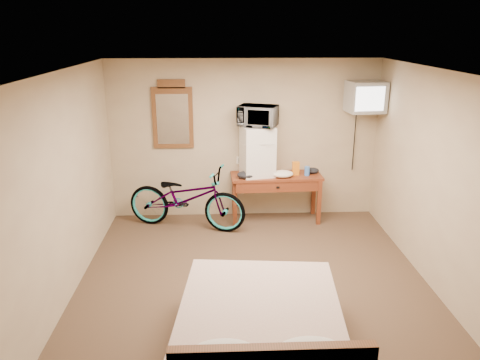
{
  "coord_description": "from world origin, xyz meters",
  "views": [
    {
      "loc": [
        -0.38,
        -4.88,
        2.93
      ],
      "look_at": [
        -0.13,
        0.69,
        1.11
      ],
      "focal_mm": 35.0,
      "sensor_mm": 36.0,
      "label": 1
    }
  ],
  "objects": [
    {
      "name": "cloth_dark_b",
      "position": [
        1.07,
        2.09,
        0.79
      ],
      "size": [
        0.2,
        0.16,
        0.09
      ],
      "primitive_type": "ellipsoid",
      "color": "black",
      "rests_on": "desk"
    },
    {
      "name": "bed",
      "position": [
        -0.04,
        -1.38,
        0.3
      ],
      "size": [
        1.63,
        2.06,
        0.9
      ],
      "color": "brown",
      "rests_on": "floor"
    },
    {
      "name": "microwave",
      "position": [
        0.19,
        2.05,
        1.68
      ],
      "size": [
        0.66,
        0.55,
        0.31
      ],
      "primitive_type": "imported",
      "rotation": [
        0.0,
        0.0,
        -0.36
      ],
      "color": "white",
      "rests_on": "mini_fridge"
    },
    {
      "name": "bicycle",
      "position": [
        -0.9,
        1.79,
        0.48
      ],
      "size": [
        1.95,
        1.14,
        0.97
      ],
      "primitive_type": "imported",
      "rotation": [
        0.0,
        0.0,
        1.28
      ],
      "color": "black",
      "rests_on": "floor"
    },
    {
      "name": "cloth_dark_a",
      "position": [
        0.02,
        1.88,
        0.8
      ],
      "size": [
        0.29,
        0.22,
        0.11
      ],
      "primitive_type": "ellipsoid",
      "color": "black",
      "rests_on": "desk"
    },
    {
      "name": "wall_mirror",
      "position": [
        -1.1,
        2.27,
        1.65
      ],
      "size": [
        0.62,
        0.04,
        1.05
      ],
      "color": "brown",
      "rests_on": "room"
    },
    {
      "name": "snack_bag",
      "position": [
        0.79,
        2.02,
        0.86
      ],
      "size": [
        0.11,
        0.06,
        0.21
      ],
      "primitive_type": "cube",
      "rotation": [
        0.0,
        0.0,
        0.01
      ],
      "color": "orange",
      "rests_on": "desk"
    },
    {
      "name": "crt_television",
      "position": [
        1.79,
        2.02,
        1.95
      ],
      "size": [
        0.57,
        0.62,
        0.46
      ],
      "color": "black",
      "rests_on": "room"
    },
    {
      "name": "blue_cup",
      "position": [
        0.96,
        1.98,
        0.82
      ],
      "size": [
        0.08,
        0.08,
        0.14
      ],
      "primitive_type": "cylinder",
      "color": "#3F77D8",
      "rests_on": "desk"
    },
    {
      "name": "desk",
      "position": [
        0.49,
        2.0,
        0.63
      ],
      "size": [
        1.42,
        0.59,
        0.75
      ],
      "color": "maroon",
      "rests_on": "floor"
    },
    {
      "name": "mini_fridge",
      "position": [
        0.19,
        2.05,
        1.14
      ],
      "size": [
        0.55,
        0.53,
        0.77
      ],
      "color": "white",
      "rests_on": "desk"
    },
    {
      "name": "cloth_cream",
      "position": [
        0.57,
        1.92,
        0.8
      ],
      "size": [
        0.33,
        0.26,
        0.1
      ],
      "primitive_type": "ellipsoid",
      "color": "white",
      "rests_on": "desk"
    },
    {
      "name": "room",
      "position": [
        -0.0,
        0.0,
        1.25
      ],
      "size": [
        4.6,
        4.64,
        2.5
      ],
      "color": "#4E3727",
      "rests_on": "ground"
    }
  ]
}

